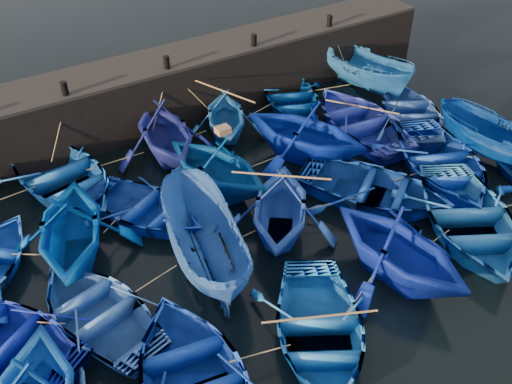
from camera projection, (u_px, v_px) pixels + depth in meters
ground at (313, 264)px, 17.33m from camera, size 120.00×120.00×0.00m
quay_wall at (161, 91)px, 23.56m from camera, size 26.00×2.50×2.50m
quay_top at (158, 61)px, 22.76m from camera, size 26.00×2.50×0.12m
bollard_1 at (65, 88)px, 20.26m from camera, size 0.24×0.24×0.50m
bollard_2 at (167, 62)px, 21.97m from camera, size 0.24×0.24×0.50m
bollard_3 at (254, 40)px, 23.68m from camera, size 0.24×0.24×0.50m
bollard_4 at (330, 21)px, 25.39m from camera, size 0.24×0.24×0.50m
boat_1 at (62, 177)px, 19.88m from camera, size 5.08×6.38×1.19m
boat_2 at (164, 131)px, 21.19m from camera, size 4.46×4.99×2.36m
boat_3 at (225, 115)px, 22.52m from camera, size 4.58×4.82×1.99m
boat_4 at (291, 98)px, 24.64m from camera, size 5.05×5.78×1.00m
boat_5 at (366, 71)px, 25.64m from camera, size 2.60×5.29×1.96m
boat_7 at (71, 227)px, 16.84m from camera, size 5.40×5.76×2.44m
boat_8 at (146, 209)px, 18.71m from camera, size 4.86×5.41×0.92m
boat_9 at (217, 165)px, 19.46m from camera, size 4.98×5.40×2.35m
boat_10 at (305, 130)px, 21.05m from camera, size 5.90×6.19×2.54m
boat_11 at (360, 120)px, 23.03m from camera, size 4.56×5.93×1.14m
boat_12 at (411, 113)px, 23.60m from camera, size 5.66×6.14×1.04m
boat_13 at (2, 339)px, 14.52m from camera, size 5.46×5.86×0.99m
boat_14 at (98, 311)px, 15.25m from camera, size 4.35×5.31×0.96m
boat_15 at (203, 242)px, 16.61m from camera, size 3.07×5.60×2.05m
boat_16 at (280, 206)px, 17.75m from camera, size 5.61×5.71×2.28m
boat_17 at (375, 189)px, 19.41m from camera, size 6.08×6.53×1.10m
boat_18 at (442, 163)px, 20.60m from camera, size 5.90×6.77×1.17m
boat_19 at (495, 141)px, 21.08m from camera, size 2.99×5.13×1.87m
boat_21 at (195, 379)px, 13.50m from camera, size 4.73×5.98×1.12m
boat_22 at (319, 330)px, 14.71m from camera, size 5.53×6.03×1.02m
boat_23 at (399, 247)px, 16.16m from camera, size 4.57×5.12×2.44m
boat_24 at (469, 219)px, 18.09m from camera, size 6.35×6.99×1.19m
wooden_crate at (223, 130)px, 18.80m from camera, size 0.46×0.38×0.22m
mooring_ropes at (228, 163)px, 20.06m from camera, size 18.35×11.94×2.10m
loose_oars at (296, 157)px, 18.99m from camera, size 10.14×12.24×1.32m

